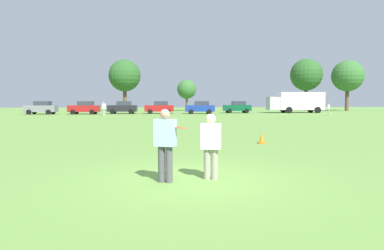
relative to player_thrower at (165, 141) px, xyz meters
name	(u,v)px	position (x,y,z in m)	size (l,w,h in m)	color
ground_plane	(191,179)	(0.62, 0.24, -0.94)	(188.10, 188.10, 0.00)	#608C3D
player_thrower	(165,141)	(0.00, 0.00, 0.00)	(0.53, 0.42, 1.66)	#4C4C51
player_defender	(211,143)	(1.08, 0.20, -0.07)	(0.52, 0.39, 1.55)	gray
frisbee	(181,128)	(0.35, -0.04, 0.30)	(0.27, 0.27, 0.07)	#E54C33
traffic_cone	(262,138)	(4.41, 6.86, -0.71)	(0.32, 0.32, 0.48)	#D8590C
parked_car_near_left	(41,108)	(-15.83, 42.94, -0.01)	(4.28, 2.37, 1.82)	slate
parked_car_mid_left	(84,108)	(-9.92, 42.51, -0.01)	(4.28, 2.37, 1.82)	maroon
parked_car_center	(123,107)	(-4.73, 43.66, -0.01)	(4.28, 2.37, 1.82)	black
parked_car_mid_right	(160,107)	(0.59, 43.51, -0.01)	(4.28, 2.37, 1.82)	maroon
parked_car_near_right	(200,107)	(6.41, 42.45, -0.01)	(4.28, 2.37, 1.82)	navy
parked_car_far_right	(237,107)	(12.56, 45.16, -0.01)	(4.28, 2.37, 1.82)	#0C4C2D
box_truck	(296,102)	(21.73, 44.49, 0.81)	(8.60, 3.27, 3.18)	white
bystander_sideline_watcher	(104,108)	(-6.62, 37.81, 0.04)	(0.55, 0.46, 1.72)	gray
bystander_far_jogger	(329,108)	(21.50, 33.87, -0.02)	(0.43, 0.52, 1.63)	gray
tree_west_maple	(125,76)	(-5.41, 56.06, 5.40)	(5.67, 5.67, 9.22)	brown
tree_center_elm	(187,89)	(5.94, 58.39, 3.09)	(3.61, 3.61, 5.86)	brown
tree_east_birch	(306,75)	(29.23, 57.86, 5.96)	(6.17, 6.17, 10.03)	brown
tree_east_oak	(348,76)	(35.78, 54.48, 5.56)	(5.82, 5.82, 9.45)	brown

